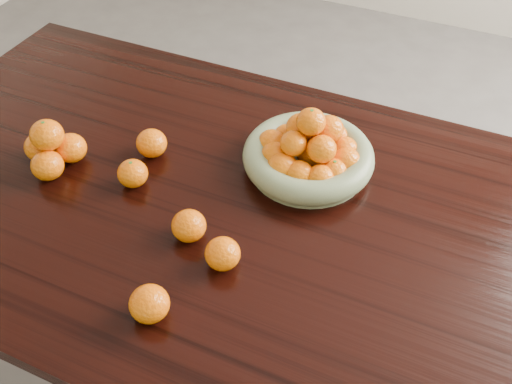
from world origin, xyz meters
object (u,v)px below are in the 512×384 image
at_px(dining_table, 270,242).
at_px(fruit_bowl, 309,153).
at_px(orange_pyramid, 51,149).
at_px(loose_orange_0, 133,173).

relative_size(dining_table, fruit_bowl, 6.47).
height_order(dining_table, orange_pyramid, orange_pyramid).
distance_m(dining_table, orange_pyramid, 0.56).
bearing_deg(orange_pyramid, fruit_bowl, 23.10).
bearing_deg(dining_table, loose_orange_0, -173.79).
xyz_separation_m(fruit_bowl, loose_orange_0, (-0.35, -0.22, -0.01)).
height_order(dining_table, fruit_bowl, fruit_bowl).
bearing_deg(loose_orange_0, dining_table, 6.21).
relative_size(fruit_bowl, orange_pyramid, 2.09).
bearing_deg(fruit_bowl, orange_pyramid, -156.90).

